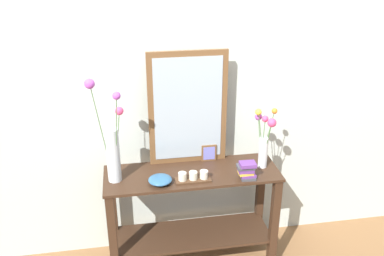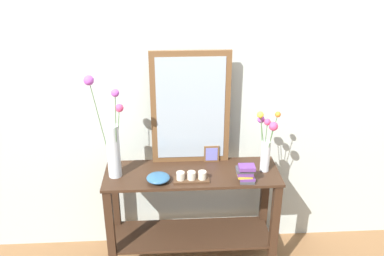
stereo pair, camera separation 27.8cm
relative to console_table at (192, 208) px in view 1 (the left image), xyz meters
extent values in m
cube|color=beige|center=(0.00, 0.33, 0.85)|extent=(6.40, 0.08, 2.70)
cube|color=#382316|center=(0.00, 0.00, 0.29)|extent=(1.23, 0.41, 0.02)
cube|color=#382316|center=(0.00, 0.00, -0.24)|extent=(1.17, 0.37, 0.02)
cube|color=#382316|center=(-0.58, -0.17, -0.11)|extent=(0.06, 0.06, 0.78)
cube|color=#382316|center=(0.58, -0.17, -0.11)|extent=(0.06, 0.06, 0.78)
cube|color=#382316|center=(-0.58, 0.17, -0.11)|extent=(0.06, 0.06, 0.78)
cube|color=#382316|center=(0.58, 0.17, -0.11)|extent=(0.06, 0.06, 0.78)
cube|color=brown|center=(0.00, 0.18, 0.71)|extent=(0.56, 0.03, 0.83)
cube|color=#9EADB7|center=(0.00, 0.16, 0.71)|extent=(0.48, 0.00, 0.75)
cylinder|color=silver|center=(-0.53, -0.01, 0.49)|extent=(0.09, 0.09, 0.38)
cylinder|color=#4C753D|center=(-0.50, -0.05, 0.63)|extent=(0.05, 0.10, 0.62)
sphere|color=#B24CB7|center=(-0.48, -0.10, 0.94)|extent=(0.05, 0.05, 0.05)
cylinder|color=#4C753D|center=(-0.50, -0.01, 0.56)|extent=(0.06, 0.02, 0.49)
sphere|color=#EA4275|center=(-0.47, -0.02, 0.81)|extent=(0.05, 0.05, 0.05)
cylinder|color=#4C753D|center=(-0.59, -0.05, 0.67)|extent=(0.09, 0.12, 0.70)
sphere|color=#B24CB7|center=(-0.63, -0.11, 1.02)|extent=(0.06, 0.06, 0.06)
cylinder|color=silver|center=(0.51, 0.00, 0.41)|extent=(0.07, 0.07, 0.23)
cylinder|color=#4C753D|center=(0.55, 0.02, 0.52)|extent=(0.09, 0.03, 0.39)
sphere|color=orange|center=(0.59, 0.04, 0.71)|extent=(0.04, 0.04, 0.04)
cylinder|color=#4C753D|center=(0.53, -0.03, 0.49)|extent=(0.03, 0.07, 0.35)
sphere|color=#EA4275|center=(0.54, -0.06, 0.67)|extent=(0.06, 0.06, 0.06)
cylinder|color=#4C753D|center=(0.51, 0.00, 0.50)|extent=(0.01, 0.01, 0.35)
sphere|color=#EA4275|center=(0.51, 0.00, 0.67)|extent=(0.05, 0.05, 0.05)
cylinder|color=#4C753D|center=(0.49, 0.02, 0.50)|extent=(0.04, 0.04, 0.36)
sphere|color=#B24CB7|center=(0.48, 0.04, 0.68)|extent=(0.05, 0.05, 0.05)
cylinder|color=#4C753D|center=(0.49, 0.00, 0.52)|extent=(0.07, 0.01, 0.41)
sphere|color=yellow|center=(0.46, 0.00, 0.73)|extent=(0.05, 0.05, 0.05)
cube|color=#472D1C|center=(-0.01, -0.11, 0.31)|extent=(0.24, 0.09, 0.01)
cylinder|color=beige|center=(-0.08, -0.11, 0.34)|extent=(0.06, 0.06, 0.05)
cylinder|color=beige|center=(-0.01, -0.11, 0.34)|extent=(0.06, 0.06, 0.05)
cylinder|color=beige|center=(0.06, -0.11, 0.34)|extent=(0.06, 0.06, 0.05)
cube|color=brown|center=(0.15, 0.15, 0.36)|extent=(0.11, 0.01, 0.13)
cube|color=#7171C6|center=(0.15, 0.15, 0.36)|extent=(0.09, 0.00, 0.10)
cylinder|color=#2D5B84|center=(-0.24, -0.11, 0.30)|extent=(0.06, 0.06, 0.01)
ellipsoid|color=#2D5B84|center=(-0.24, -0.11, 0.33)|extent=(0.16, 0.16, 0.04)
cube|color=#424247|center=(0.36, -0.15, 0.31)|extent=(0.11, 0.09, 0.02)
cube|color=#663884|center=(0.36, -0.14, 0.33)|extent=(0.10, 0.09, 0.02)
cube|color=gold|center=(0.35, -0.14, 0.34)|extent=(0.10, 0.07, 0.02)
cube|color=#663884|center=(0.35, -0.14, 0.37)|extent=(0.11, 0.08, 0.03)
cube|color=#424247|center=(0.35, -0.14, 0.39)|extent=(0.12, 0.09, 0.02)
cube|color=#663884|center=(0.36, -0.15, 0.41)|extent=(0.11, 0.08, 0.03)
camera|label=1|loc=(-0.43, -2.51, 1.77)|focal=38.88mm
camera|label=2|loc=(-0.15, -2.54, 1.77)|focal=38.88mm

